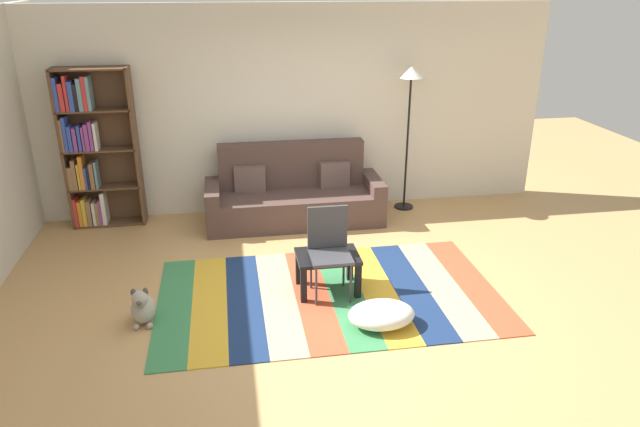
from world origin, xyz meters
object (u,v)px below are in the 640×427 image
couch (294,196)px  bookshelf (91,152)px  standing_lamp (410,92)px  coffee_table (328,262)px  pouf (381,315)px  tv_remote (331,252)px  dog (143,308)px  folding_chair (329,244)px

couch → bookshelf: (-2.49, 0.28, 0.63)m
standing_lamp → coffee_table: bearing=-124.5°
coffee_table → pouf: size_ratio=1.01×
bookshelf → tv_remote: bearing=-39.4°
pouf → couch: bearing=100.3°
pouf → dog: bearing=169.1°
bookshelf → folding_chair: bearing=-40.4°
couch → tv_remote: couch is taller
bookshelf → tv_remote: bookshelf is taller
pouf → folding_chair: folding_chair is taller
dog → standing_lamp: standing_lamp is taller
pouf → tv_remote: (-0.33, 0.75, 0.30)m
pouf → standing_lamp: size_ratio=0.32×
standing_lamp → tv_remote: size_ratio=12.83×
standing_lamp → tv_remote: bearing=-124.3°
couch → folding_chair: (0.11, -1.94, 0.20)m
couch → dog: size_ratio=5.69×
couch → coffee_table: couch is taller
coffee_table → dog: size_ratio=1.57×
folding_chair → tv_remote: bearing=79.2°
bookshelf → pouf: 4.24m
bookshelf → dog: 2.75m
bookshelf → coffee_table: bearing=-40.3°
bookshelf → dog: size_ratio=5.03×
standing_lamp → tv_remote: 2.79m
couch → dog: bearing=-127.1°
folding_chair → coffee_table: bearing=130.6°
bookshelf → coffee_table: (2.59, -2.20, -0.65)m
tv_remote → couch: bearing=56.5°
coffee_table → folding_chair: 0.21m
coffee_table → folding_chair: folding_chair is taller
coffee_table → tv_remote: bearing=40.9°
pouf → tv_remote: 0.88m
coffee_table → tv_remote: tv_remote is taller
coffee_table → folding_chair: size_ratio=0.69×
dog → tv_remote: tv_remote is taller
bookshelf → pouf: bookshelf is taller
coffee_table → folding_chair: bearing=-67.1°
dog → standing_lamp: 4.30m
tv_remote → folding_chair: folding_chair is taller
tv_remote → folding_chair: 0.13m
bookshelf → pouf: size_ratio=3.24×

